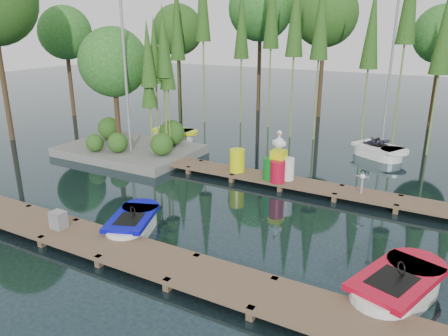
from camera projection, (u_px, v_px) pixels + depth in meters
The scene contains 15 objects.
ground_plane at pixel (205, 199), 15.39m from camera, with size 90.00×90.00×0.00m, color #1D2F36.
near_dock at pixel (116, 248), 11.59m from camera, with size 18.00×1.50×0.50m.
far_dock at pixel (260, 177), 16.92m from camera, with size 15.00×1.20×0.50m.
island at pixel (125, 86), 20.04m from camera, with size 6.20×4.20×6.75m.
tree_screen at pixel (275, 19), 23.17m from camera, with size 34.42×18.53×10.31m.
lamp_island at pixel (125, 64), 18.67m from camera, with size 0.30×0.30×7.25m.
lamp_rear at pixel (392, 59), 21.29m from camera, with size 0.30×0.30×7.25m.
boat_blue at pixel (133, 224), 12.92m from camera, with size 1.94×2.74×0.84m.
boat_red at pixel (397, 288), 9.72m from camera, with size 2.16×3.19×0.98m.
boat_yellow_far at pixel (174, 134), 23.23m from camera, with size 2.69×1.24×1.34m.
boat_white_far at pixel (379, 151), 20.14m from camera, with size 2.96×2.31×1.28m.
utility_cabinet at pixel (58, 220), 12.49m from camera, with size 0.41×0.35×0.51m, color gray.
yellow_barrel at pixel (237, 160), 17.23m from camera, with size 0.60×0.60×0.90m, color #D7E60C.
drum_cluster at pixel (278, 166), 16.23m from camera, with size 1.10×1.01×1.90m.
seagull_post at pixel (362, 180), 14.97m from camera, with size 0.44×0.24×0.70m.
Camera 1 is at (7.58, -12.10, 5.90)m, focal length 35.00 mm.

